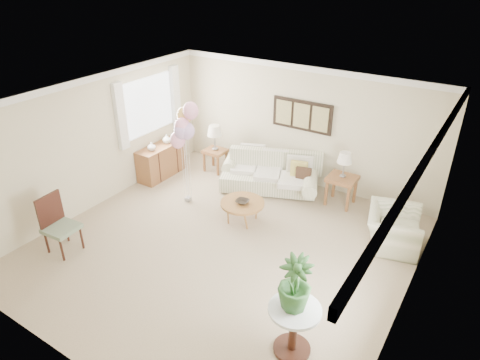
{
  "coord_description": "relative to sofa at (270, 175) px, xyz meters",
  "views": [
    {
      "loc": [
        3.55,
        -4.98,
        4.55
      ],
      "look_at": [
        -0.03,
        0.6,
        1.05
      ],
      "focal_mm": 32.0,
      "sensor_mm": 36.0,
      "label": 1
    }
  ],
  "objects": [
    {
      "name": "sofa",
      "position": [
        0.0,
        0.0,
        0.0
      ],
      "size": [
        2.52,
        1.55,
        0.82
      ],
      "color": "#EBE5C8",
      "rests_on": "ground"
    },
    {
      "name": "decor_bowl",
      "position": [
        0.21,
        -1.47,
        0.13
      ],
      "size": [
        0.28,
        0.28,
        0.06
      ],
      "primitive_type": "imported",
      "rotation": [
        0.0,
        0.0,
        0.13
      ],
      "color": "#2B231C",
      "rests_on": "coffee_table"
    },
    {
      "name": "lamp_left",
      "position": [
        -1.51,
        0.07,
        0.67
      ],
      "size": [
        0.34,
        0.34,
        0.6
      ],
      "color": "gray",
      "rests_on": "end_table_left"
    },
    {
      "name": "wall_art_triptych",
      "position": [
        0.35,
        0.65,
        1.23
      ],
      "size": [
        1.35,
        0.06,
        0.65
      ],
      "color": "black",
      "rests_on": "ground"
    },
    {
      "name": "coffee_table",
      "position": [
        0.2,
        -1.44,
        0.07
      ],
      "size": [
        0.84,
        0.84,
        0.42
      ],
      "color": "#A7722E",
      "rests_on": "ground"
    },
    {
      "name": "accent_chair",
      "position": [
        -1.96,
        -3.87,
        0.21
      ],
      "size": [
        0.54,
        0.54,
        1.03
      ],
      "color": "gray",
      "rests_on": "ground"
    },
    {
      "name": "end_table_left",
      "position": [
        -1.51,
        0.07,
        0.12
      ],
      "size": [
        0.49,
        0.44,
        0.53
      ],
      "color": "brown",
      "rests_on": "ground"
    },
    {
      "name": "potted_plant",
      "position": [
        2.34,
        -3.64,
        0.77
      ],
      "size": [
        0.43,
        0.43,
        0.74
      ],
      "primitive_type": "imported",
      "rotation": [
        0.0,
        0.0,
        -0.05
      ],
      "color": "#225025",
      "rests_on": "side_table"
    },
    {
      "name": "armchair",
      "position": [
        2.81,
        -0.65,
        0.0
      ],
      "size": [
        1.09,
        1.19,
        0.66
      ],
      "primitive_type": "imported",
      "rotation": [
        0.0,
        0.0,
        1.81
      ],
      "color": "#EBE5C8",
      "rests_on": "ground"
    },
    {
      "name": "vase_white",
      "position": [
        -2.39,
        -1.09,
        0.51
      ],
      "size": [
        0.22,
        0.22,
        0.19
      ],
      "primitive_type": "imported",
      "rotation": [
        0.0,
        0.0,
        -0.26
      ],
      "color": "silver",
      "rests_on": "credenza"
    },
    {
      "name": "balloon_cluster",
      "position": [
        -1.14,
        -1.41,
        1.34
      ],
      "size": [
        0.52,
        0.51,
        2.13
      ],
      "color": "gray",
      "rests_on": "ground"
    },
    {
      "name": "lamp_right",
      "position": [
        1.53,
        0.19,
        0.7
      ],
      "size": [
        0.3,
        0.3,
        0.53
      ],
      "color": "gray",
      "rests_on": "end_table_right"
    },
    {
      "name": "vase_sage",
      "position": [
        -2.39,
        -0.59,
        0.52
      ],
      "size": [
        0.24,
        0.24,
        0.2
      ],
      "primitive_type": "imported",
      "rotation": [
        0.0,
        0.0,
        0.28
      ],
      "color": "silver",
      "rests_on": "credenza"
    },
    {
      "name": "ground_plane",
      "position": [
        0.35,
        -2.31,
        -0.32
      ],
      "size": [
        6.0,
        6.0,
        0.0
      ],
      "primitive_type": "plane",
      "color": "tan"
    },
    {
      "name": "room_shell",
      "position": [
        0.24,
        -2.22,
        1.3
      ],
      "size": [
        6.04,
        6.04,
        2.6
      ],
      "color": "beige",
      "rests_on": "ground"
    },
    {
      "name": "credenza",
      "position": [
        -2.41,
        -0.81,
        0.05
      ],
      "size": [
        0.46,
        1.2,
        0.74
      ],
      "color": "brown",
      "rests_on": "ground"
    },
    {
      "name": "end_table_right",
      "position": [
        1.53,
        0.19,
        0.2
      ],
      "size": [
        0.57,
        0.52,
        0.62
      ],
      "color": "brown",
      "rests_on": "ground"
    },
    {
      "name": "side_table",
      "position": [
        2.37,
        -3.65,
        0.22
      ],
      "size": [
        0.67,
        0.67,
        0.72
      ],
      "color": "silver",
      "rests_on": "ground"
    }
  ]
}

